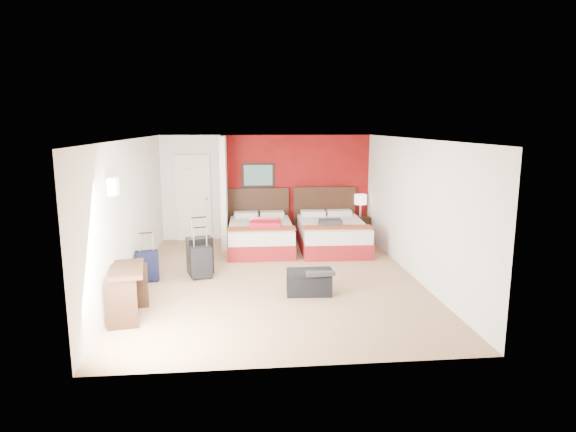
{
  "coord_description": "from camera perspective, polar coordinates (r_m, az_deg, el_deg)",
  "views": [
    {
      "loc": [
        -0.61,
        -8.38,
        2.75
      ],
      "look_at": [
        0.28,
        0.8,
        1.0
      ],
      "focal_mm": 30.24,
      "sensor_mm": 36.0,
      "label": 1
    }
  ],
  "objects": [
    {
      "name": "nightstand",
      "position": [
        11.93,
        8.44,
        -1.35
      ],
      "size": [
        0.44,
        0.44,
        0.55
      ],
      "primitive_type": "cube",
      "rotation": [
        0.0,
        0.0,
        0.14
      ],
      "color": "black",
      "rests_on": "ground"
    },
    {
      "name": "jacket_draped",
      "position": [
        7.94,
        3.62,
        -6.51
      ],
      "size": [
        0.49,
        0.43,
        0.06
      ],
      "primitive_type": "cube",
      "rotation": [
        0.0,
        0.0,
        0.1
      ],
      "color": "#333337",
      "rests_on": "duffel_bag"
    },
    {
      "name": "bed_right",
      "position": [
        10.87,
        5.21,
        -2.3
      ],
      "size": [
        1.5,
        2.09,
        0.61
      ],
      "primitive_type": "cube",
      "rotation": [
        0.0,
        0.0,
        -0.03
      ],
      "color": "silver",
      "rests_on": "ground"
    },
    {
      "name": "table_lamp",
      "position": [
        11.83,
        8.51,
        1.24
      ],
      "size": [
        0.4,
        0.4,
        0.54
      ],
      "primitive_type": "cylinder",
      "rotation": [
        0.0,
        0.0,
        0.4
      ],
      "color": "silver",
      "rests_on": "nightstand"
    },
    {
      "name": "duffel_bag",
      "position": [
        8.03,
        2.48,
        -7.91
      ],
      "size": [
        0.75,
        0.43,
        0.37
      ],
      "primitive_type": "cube",
      "rotation": [
        0.0,
        0.0,
        -0.06
      ],
      "color": "black",
      "rests_on": "ground"
    },
    {
      "name": "red_suitcase_open",
      "position": [
        10.6,
        -2.7,
        -0.68
      ],
      "size": [
        0.76,
        0.97,
        0.11
      ],
      "primitive_type": "cube",
      "rotation": [
        0.0,
        0.0,
        -0.14
      ],
      "color": "red",
      "rests_on": "bed_left"
    },
    {
      "name": "suitcase_navy",
      "position": [
        8.96,
        -16.2,
        -5.81
      ],
      "size": [
        0.42,
        0.32,
        0.52
      ],
      "primitive_type": "cube",
      "rotation": [
        0.0,
        0.0,
        0.25
      ],
      "color": "black",
      "rests_on": "ground"
    },
    {
      "name": "room_walls",
      "position": [
        9.95,
        -10.08,
        1.94
      ],
      "size": [
        5.02,
        6.52,
        2.5
      ],
      "color": "white",
      "rests_on": "ground"
    },
    {
      "name": "desk",
      "position": [
        7.37,
        -18.3,
        -8.6
      ],
      "size": [
        0.61,
        0.98,
        0.76
      ],
      "primitive_type": "cube",
      "rotation": [
        0.0,
        0.0,
        0.17
      ],
      "color": "black",
      "rests_on": "ground"
    },
    {
      "name": "suitcase_black",
      "position": [
        9.15,
        -10.32,
        -4.73
      ],
      "size": [
        0.52,
        0.41,
        0.67
      ],
      "primitive_type": "cube",
      "rotation": [
        0.0,
        0.0,
        0.32
      ],
      "color": "black",
      "rests_on": "ground"
    },
    {
      "name": "suitcase_charcoal",
      "position": [
        8.91,
        -10.2,
        -5.52
      ],
      "size": [
        0.43,
        0.32,
        0.56
      ],
      "primitive_type": "cube",
      "rotation": [
        0.0,
        0.0,
        0.25
      ],
      "color": "black",
      "rests_on": "ground"
    },
    {
      "name": "entry_door",
      "position": [
        11.76,
        -11.07,
        2.11
      ],
      "size": [
        0.82,
        0.06,
        2.05
      ],
      "primitive_type": "cube",
      "color": "silver",
      "rests_on": "ground"
    },
    {
      "name": "jacket_bundle",
      "position": [
        10.48,
        5.01,
        -0.74
      ],
      "size": [
        0.5,
        0.41,
        0.11
      ],
      "primitive_type": "cube",
      "rotation": [
        0.0,
        0.0,
        -0.05
      ],
      "color": "#343439",
      "rests_on": "bed_right"
    },
    {
      "name": "partition_wall",
      "position": [
        11.1,
        -7.53,
        2.88
      ],
      "size": [
        0.12,
        1.2,
        2.5
      ],
      "primitive_type": "cube",
      "color": "silver",
      "rests_on": "ground"
    },
    {
      "name": "ground",
      "position": [
        8.84,
        -1.34,
        -7.38
      ],
      "size": [
        6.5,
        6.5,
        0.0
      ],
      "primitive_type": "plane",
      "color": "tan",
      "rests_on": "ground"
    },
    {
      "name": "bed_left",
      "position": [
        10.77,
        -3.24,
        -2.43
      ],
      "size": [
        1.42,
        2.01,
        0.6
      ],
      "primitive_type": "cube",
      "rotation": [
        0.0,
        0.0,
        -0.01
      ],
      "color": "white",
      "rests_on": "ground"
    },
    {
      "name": "red_accent_panel",
      "position": [
        11.79,
        1.11,
        3.43
      ],
      "size": [
        3.5,
        0.04,
        2.5
      ],
      "primitive_type": "cube",
      "color": "maroon",
      "rests_on": "ground"
    }
  ]
}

